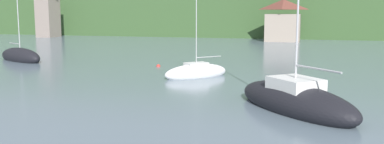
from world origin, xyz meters
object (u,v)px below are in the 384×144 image
object	(u,v)px
shore_building_west	(48,15)
sailboat_far_5	(20,57)
shore_building_westcentral	(283,21)
sailboat_far_2	(196,72)
sailboat_mid_3	(295,101)
mooring_buoy_near	(158,66)

from	to	relation	value
shore_building_west	sailboat_far_5	bearing A→B (deg)	-59.10
shore_building_westcentral	sailboat_far_5	world-z (taller)	sailboat_far_5
shore_building_west	sailboat_far_2	world-z (taller)	shore_building_west
sailboat_far_2	shore_building_west	bearing A→B (deg)	-91.63
shore_building_west	sailboat_mid_3	bearing A→B (deg)	-45.77
sailboat_far_2	mooring_buoy_near	xyz separation A→B (m)	(-5.11, 5.27, -0.37)
shore_building_west	sailboat_far_2	distance (m)	59.91
shore_building_west	sailboat_far_2	xyz separation A→B (m)	(42.34, -42.19, -4.08)
shore_building_west	sailboat_mid_3	xyz separation A→B (m)	(50.17, -51.54, -3.94)
shore_building_west	shore_building_westcentral	size ratio (longest dim) A/B	1.28
shore_building_west	mooring_buoy_near	world-z (taller)	shore_building_west
sailboat_mid_3	mooring_buoy_near	xyz separation A→B (m)	(-12.94, 14.62, -0.51)
shore_building_west	shore_building_westcentral	distance (m)	45.98
sailboat_far_2	shore_building_westcentral	bearing A→B (deg)	-141.58
shore_building_west	mooring_buoy_near	bearing A→B (deg)	-44.76
sailboat_mid_3	mooring_buoy_near	distance (m)	19.53
shore_building_westcentral	sailboat_far_2	bearing A→B (deg)	-94.85
sailboat_far_5	mooring_buoy_near	xyz separation A→B (m)	(15.30, -0.28, -0.43)
mooring_buoy_near	shore_building_west	bearing A→B (deg)	135.24
sailboat_far_2	sailboat_mid_3	size ratio (longest dim) A/B	0.59
shore_building_westcentral	sailboat_mid_3	world-z (taller)	sailboat_mid_3
shore_building_westcentral	shore_building_west	bearing A→B (deg)	-179.37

